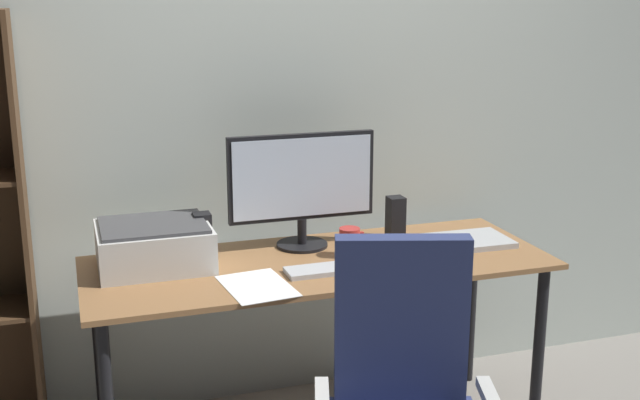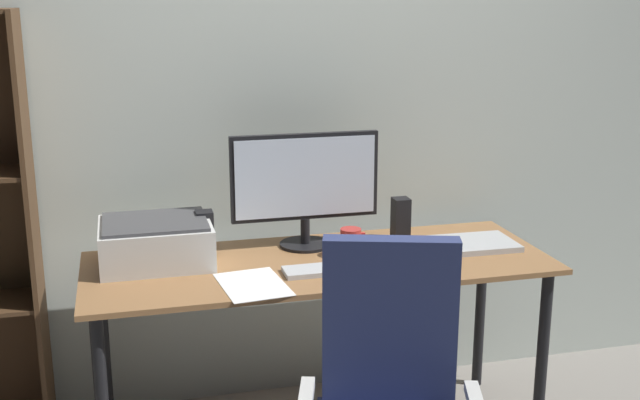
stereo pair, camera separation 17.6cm
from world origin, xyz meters
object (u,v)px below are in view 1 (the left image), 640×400
Objects in this scene: coffee_mug at (350,242)px; desk at (319,282)px; laptop at (468,241)px; mouse at (377,263)px; printer at (154,245)px; speaker_left at (202,235)px; speaker_right at (396,217)px; monitor at (302,183)px; keyboard at (326,270)px.

desk is at bearing -174.14° from coffee_mug.
mouse is at bearing -160.83° from laptop.
printer is at bearing 150.94° from mouse.
speaker_left is at bearing 15.21° from printer.
desk is 0.19m from coffee_mug.
laptop is 0.30m from speaker_right.
mouse is at bearing -58.98° from monitor.
keyboard is at bearing -23.82° from printer.
mouse is (0.19, -0.00, 0.01)m from keyboard.
mouse reaches higher than laptop.
speaker_right is at bearing 2.97° from printer.
mouse is at bearing -123.33° from speaker_right.
monitor is 6.00× the size of mouse.
speaker_left is at bearing 163.00° from coffee_mug.
laptop is at bearing 11.80° from keyboard.
speaker_right is (-0.24, 0.16, 0.07)m from laptop.
coffee_mug is (0.13, 0.01, 0.14)m from desk.
keyboard is at bearing -95.90° from desk.
speaker_left is at bearing 141.64° from mouse.
keyboard is 0.20m from coffee_mug.
desk is 0.47m from speaker_left.
printer is (-0.76, 0.26, 0.06)m from mouse.
keyboard is 0.65m from laptop.
monitor is 5.27× the size of coffee_mug.
monitor is (-0.01, 0.18, 0.34)m from desk.
monitor reaches higher than mouse.
speaker_right reaches higher than laptop.
desk is 0.25m from mouse.
monitor is 1.80× the size of laptop.
speaker_left is at bearing 156.47° from desk.
laptop is at bearing -8.99° from speaker_left.
printer is at bearing 155.63° from keyboard.
speaker_right reaches higher than printer.
mouse is 0.37m from speaker_right.
printer is at bearing 171.13° from coffee_mug.
monitor is 0.43m from speaker_left.
speaker_left is at bearing 172.16° from laptop.
coffee_mug is 0.64× the size of speaker_right.
speaker_right reaches higher than mouse.
speaker_left is (-0.58, 0.31, 0.07)m from mouse.
printer reaches higher than coffee_mug.
speaker_right is at bearing 24.48° from desk.
speaker_right is 0.43× the size of printer.
coffee_mug is at bearing -17.00° from speaker_left.
coffee_mug is (0.14, -0.17, -0.20)m from monitor.
mouse is 0.24× the size of printer.
printer is (-0.18, -0.05, -0.00)m from speaker_left.
laptop is 1.88× the size of speaker_left.
coffee_mug is at bearing 5.86° from desk.
speaker_left reaches higher than desk.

